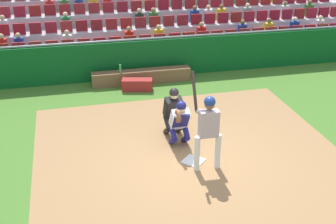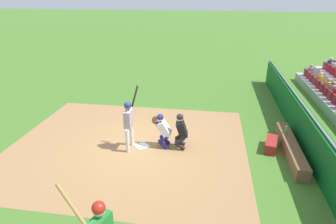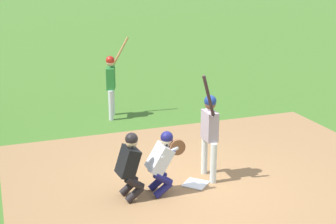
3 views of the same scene
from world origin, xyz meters
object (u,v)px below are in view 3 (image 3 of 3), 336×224
object	(u,v)px
home_plate_marker	(196,184)
on_deck_batter	(111,79)
catcher_crouching	(163,159)
home_plate_umpire	(130,163)
batter_at_plate	(210,128)

from	to	relation	value
home_plate_marker	on_deck_batter	size ratio (longest dim) A/B	0.20
catcher_crouching	home_plate_umpire	bearing A→B (deg)	-89.99
home_plate_umpire	on_deck_batter	world-z (taller)	on_deck_batter
batter_at_plate	catcher_crouching	size ratio (longest dim) A/B	1.78
home_plate_umpire	on_deck_batter	distance (m)	5.12
home_plate_marker	catcher_crouching	xyz separation A→B (m)	(0.14, -0.74, 0.69)
home_plate_marker	catcher_crouching	world-z (taller)	catcher_crouching
catcher_crouching	home_plate_marker	bearing A→B (deg)	100.80
home_plate_umpire	home_plate_marker	bearing A→B (deg)	95.86
home_plate_marker	on_deck_batter	distance (m)	5.04
catcher_crouching	on_deck_batter	bearing A→B (deg)	177.86
home_plate_marker	batter_at_plate	xyz separation A→B (m)	(-0.19, 0.36, 1.07)
home_plate_marker	home_plate_umpire	distance (m)	1.55
home_plate_umpire	on_deck_batter	size ratio (longest dim) A/B	0.58
batter_at_plate	home_plate_umpire	distance (m)	1.81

